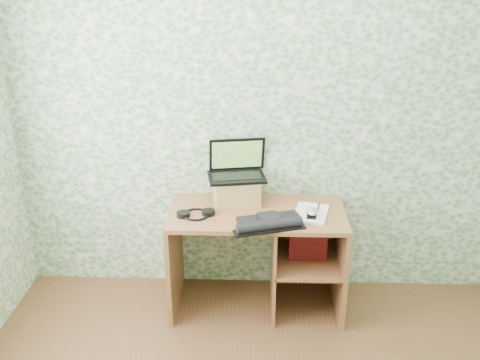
{
  "coord_description": "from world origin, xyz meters",
  "views": [
    {
      "loc": [
        -0.0,
        -1.85,
        2.33
      ],
      "look_at": [
        -0.12,
        1.39,
        1.0
      ],
      "focal_mm": 40.0,
      "sensor_mm": 36.0,
      "label": 1
    }
  ],
  "objects_px": {
    "riser": "(236,190)",
    "keyboard": "(269,223)",
    "desk": "(268,244)",
    "notepad": "(311,213)",
    "laptop": "(237,168)"
  },
  "relations": [
    {
      "from": "riser",
      "to": "notepad",
      "type": "bearing_deg",
      "value": -18.78
    },
    {
      "from": "desk",
      "to": "notepad",
      "type": "height_order",
      "value": "notepad"
    },
    {
      "from": "desk",
      "to": "laptop",
      "type": "bearing_deg",
      "value": 145.26
    },
    {
      "from": "keyboard",
      "to": "laptop",
      "type": "bearing_deg",
      "value": 102.47
    },
    {
      "from": "keyboard",
      "to": "desk",
      "type": "bearing_deg",
      "value": 72.53
    },
    {
      "from": "desk",
      "to": "keyboard",
      "type": "xyz_separation_m",
      "value": [
        -0.0,
        -0.24,
        0.29
      ]
    },
    {
      "from": "riser",
      "to": "keyboard",
      "type": "height_order",
      "value": "riser"
    },
    {
      "from": "laptop",
      "to": "keyboard",
      "type": "distance_m",
      "value": 0.51
    },
    {
      "from": "laptop",
      "to": "notepad",
      "type": "relative_size",
      "value": 1.41
    },
    {
      "from": "riser",
      "to": "notepad",
      "type": "distance_m",
      "value": 0.55
    },
    {
      "from": "desk",
      "to": "laptop",
      "type": "distance_m",
      "value": 0.58
    },
    {
      "from": "notepad",
      "to": "keyboard",
      "type": "bearing_deg",
      "value": -133.73
    },
    {
      "from": "laptop",
      "to": "keyboard",
      "type": "relative_size",
      "value": 0.91
    },
    {
      "from": "riser",
      "to": "keyboard",
      "type": "xyz_separation_m",
      "value": [
        0.23,
        -0.35,
        -0.07
      ]
    },
    {
      "from": "desk",
      "to": "notepad",
      "type": "bearing_deg",
      "value": -11.55
    }
  ]
}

